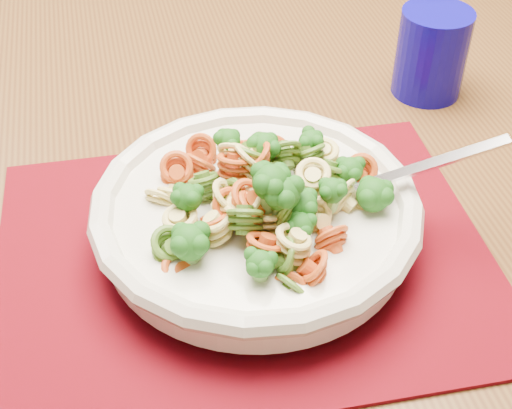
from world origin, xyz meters
TOP-DOWN VIEW (x-y plane):
  - dining_table at (0.03, -0.44)m, footprint 1.49×1.21m
  - placemat at (0.01, -0.56)m, footprint 0.48×0.43m
  - pasta_bowl at (0.03, -0.55)m, footprint 0.27×0.27m
  - pasta_broccoli_heap at (0.03, -0.55)m, footprint 0.23×0.23m
  - fork at (0.09, -0.58)m, footprint 0.17×0.11m
  - tumbler at (0.31, -0.45)m, footprint 0.07×0.07m

SIDE VIEW (x-z plane):
  - dining_table at x=0.03m, z-range 0.26..1.02m
  - placemat at x=0.01m, z-range 0.75..0.76m
  - pasta_bowl at x=0.03m, z-range 0.76..0.81m
  - tumbler at x=0.31m, z-range 0.75..0.84m
  - fork at x=0.09m, z-range 0.76..0.84m
  - pasta_broccoli_heap at x=0.03m, z-range 0.77..0.83m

